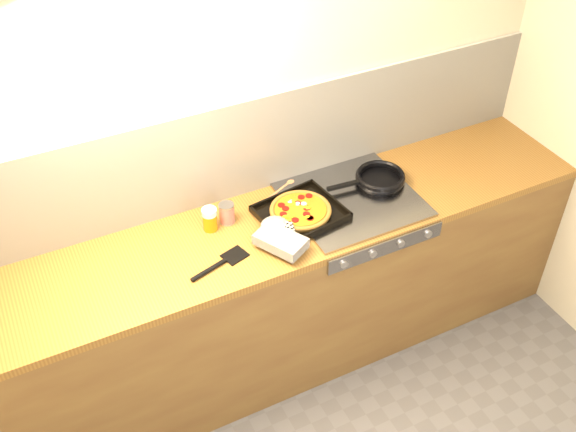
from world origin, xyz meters
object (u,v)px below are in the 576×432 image
frying_pan (379,178)px  juice_glass (210,219)px  pizza_on_tray (294,218)px  tomato_can (227,213)px

frying_pan → juice_glass: bearing=176.3°
frying_pan → juice_glass: (-0.86, 0.06, 0.02)m
pizza_on_tray → frying_pan: bearing=10.0°
frying_pan → tomato_can: tomato_can is taller
pizza_on_tray → tomato_can: tomato_can is taller
pizza_on_tray → tomato_can: 0.31m
pizza_on_tray → frying_pan: size_ratio=1.18×
frying_pan → tomato_can: 0.78m
frying_pan → tomato_can: size_ratio=4.11×
pizza_on_tray → frying_pan: 0.52m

